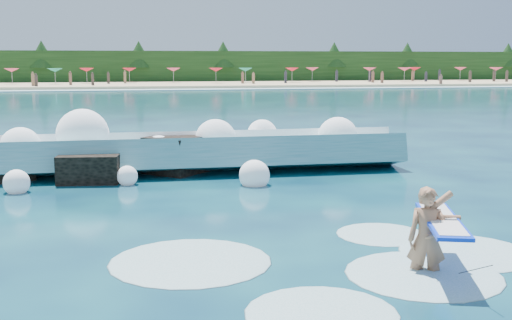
{
  "coord_description": "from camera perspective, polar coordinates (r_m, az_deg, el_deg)",
  "views": [
    {
      "loc": [
        -1.43,
        -12.56,
        3.5
      ],
      "look_at": [
        1.5,
        2.0,
        1.2
      ],
      "focal_mm": 45.0,
      "sensor_mm": 36.0,
      "label": 1
    }
  ],
  "objects": [
    {
      "name": "surf_foam",
      "position": [
        11.31,
        9.17,
        -9.35
      ],
      "size": [
        9.2,
        5.76,
        0.14
      ],
      "color": "silver",
      "rests_on": "ground"
    },
    {
      "name": "wave_spray",
      "position": [
        20.42,
        -12.64,
        1.55
      ],
      "size": [
        15.58,
        4.35,
        2.18
      ],
      "color": "white",
      "rests_on": "ground"
    },
    {
      "name": "beach_umbrellas",
      "position": [
        92.87,
        -10.66,
        7.89
      ],
      "size": [
        110.64,
        6.11,
        0.5
      ],
      "color": "#E04166",
      "rests_on": "ground"
    },
    {
      "name": "beachgoers",
      "position": [
        88.13,
        -9.67,
        7.14
      ],
      "size": [
        84.27,
        13.56,
        1.94
      ],
      "color": "#3F332D",
      "rests_on": "ground"
    },
    {
      "name": "beach",
      "position": [
        90.63,
        -10.55,
        6.58
      ],
      "size": [
        140.0,
        20.0,
        0.4
      ],
      "primitive_type": "cube",
      "color": "tan",
      "rests_on": "ground"
    },
    {
      "name": "ground",
      "position": [
        13.12,
        -4.74,
        -6.71
      ],
      "size": [
        200.0,
        200.0,
        0.0
      ],
      "primitive_type": "plane",
      "color": "#071E3B",
      "rests_on": "ground"
    },
    {
      "name": "surfer_with_board",
      "position": [
        11.05,
        15.25,
        -6.47
      ],
      "size": [
        1.28,
        2.93,
        1.76
      ],
      "color": "#A36C4C",
      "rests_on": "ground"
    },
    {
      "name": "wet_band",
      "position": [
        79.65,
        -10.41,
        6.18
      ],
      "size": [
        140.0,
        5.0,
        0.08
      ],
      "primitive_type": "cube",
      "color": "silver",
      "rests_on": "ground"
    },
    {
      "name": "breaking_wave",
      "position": [
        20.64,
        -12.26,
        0.38
      ],
      "size": [
        18.25,
        2.83,
        1.57
      ],
      "color": "teal",
      "rests_on": "ground"
    },
    {
      "name": "rock_cluster",
      "position": [
        20.14,
        -15.47,
        -0.29
      ],
      "size": [
        8.33,
        3.21,
        1.35
      ],
      "color": "black",
      "rests_on": "ground"
    },
    {
      "name": "treeline",
      "position": [
        100.57,
        -10.68,
        8.09
      ],
      "size": [
        140.0,
        4.0,
        5.0
      ],
      "primitive_type": "cube",
      "color": "black",
      "rests_on": "ground"
    }
  ]
}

